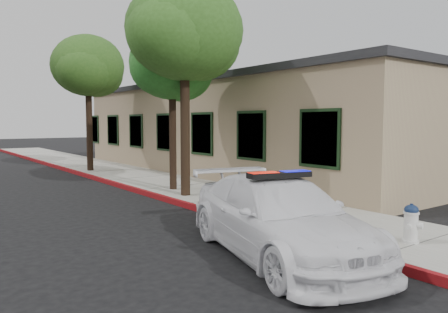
% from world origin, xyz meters
% --- Properties ---
extents(ground, '(120.00, 120.00, 0.00)m').
position_xyz_m(ground, '(0.00, 0.00, 0.00)').
color(ground, black).
rests_on(ground, ground).
extents(sidewalk, '(3.20, 60.00, 0.15)m').
position_xyz_m(sidewalk, '(1.60, 3.00, 0.07)').
color(sidewalk, gray).
rests_on(sidewalk, ground).
extents(red_curb, '(0.14, 60.00, 0.16)m').
position_xyz_m(red_curb, '(0.06, 3.00, 0.08)').
color(red_curb, maroon).
rests_on(red_curb, ground).
extents(clapboard_building, '(7.30, 20.89, 4.24)m').
position_xyz_m(clapboard_building, '(6.69, 9.00, 2.13)').
color(clapboard_building, tan).
rests_on(clapboard_building, ground).
extents(police_car, '(3.15, 5.23, 1.54)m').
position_xyz_m(police_car, '(-0.90, -1.66, 0.71)').
color(police_car, white).
rests_on(police_car, ground).
extents(fire_hydrant, '(0.43, 0.37, 0.74)m').
position_xyz_m(fire_hydrant, '(1.35, -2.88, 0.52)').
color(fire_hydrant, silver).
rests_on(fire_hydrant, sidewalk).
extents(street_tree_near, '(3.84, 3.57, 6.53)m').
position_xyz_m(street_tree_near, '(0.71, 4.18, 5.02)').
color(street_tree_near, black).
rests_on(street_tree_near, sidewalk).
extents(street_tree_mid, '(3.03, 2.83, 5.40)m').
position_xyz_m(street_tree_mid, '(1.01, 5.50, 4.22)').
color(street_tree_mid, black).
rests_on(street_tree_mid, sidewalk).
extents(street_tree_far, '(3.40, 3.36, 6.24)m').
position_xyz_m(street_tree_far, '(0.75, 12.70, 4.84)').
color(street_tree_far, black).
rests_on(street_tree_far, sidewalk).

